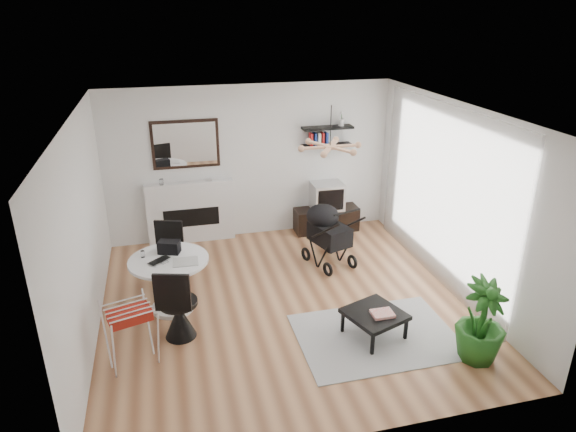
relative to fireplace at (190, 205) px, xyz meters
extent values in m
plane|color=brown|center=(1.10, -2.42, -0.69)|extent=(5.00, 5.00, 0.00)
plane|color=white|center=(1.10, -2.42, 2.01)|extent=(5.00, 5.00, 0.00)
plane|color=white|center=(1.10, 0.08, 0.66)|extent=(5.00, 0.00, 5.00)
plane|color=white|center=(-1.40, -2.42, 0.66)|extent=(0.00, 5.00, 5.00)
plane|color=white|center=(3.60, -2.42, 0.66)|extent=(0.00, 5.00, 5.00)
cube|color=white|center=(3.50, -2.22, 0.66)|extent=(0.04, 3.60, 2.60)
cube|color=white|center=(0.00, 0.00, -0.14)|extent=(1.50, 0.15, 1.10)
cube|color=black|center=(0.00, -0.06, -0.21)|extent=(0.95, 0.06, 0.32)
cube|color=black|center=(0.00, 0.06, 1.06)|extent=(1.12, 0.03, 0.82)
cube|color=white|center=(0.00, 0.04, 1.06)|extent=(1.02, 0.01, 0.72)
cube|color=black|center=(2.45, -0.05, 0.91)|extent=(0.90, 0.25, 0.04)
cube|color=black|center=(2.45, -0.05, 1.23)|extent=(0.90, 0.25, 0.04)
cube|color=black|center=(2.45, -0.14, -0.47)|extent=(1.17, 0.41, 0.44)
cube|color=silver|center=(2.44, -0.14, 0.00)|extent=(0.56, 0.49, 0.49)
cube|color=black|center=(2.44, -0.38, 0.00)|extent=(0.48, 0.01, 0.39)
cylinder|color=white|center=(-0.44, -2.18, -0.65)|extent=(0.57, 0.57, 0.06)
cylinder|color=white|center=(-0.44, -2.18, -0.29)|extent=(0.14, 0.14, 0.67)
cylinder|color=white|center=(-0.44, -2.18, 0.07)|extent=(1.06, 1.06, 0.04)
imported|color=black|center=(-0.53, -2.27, 0.10)|extent=(0.36, 0.35, 0.02)
cube|color=black|center=(-0.41, -1.99, 0.18)|extent=(0.32, 0.26, 0.17)
cube|color=beige|center=(-0.22, -2.32, 0.10)|extent=(0.34, 0.29, 0.01)
cylinder|color=white|center=(-0.76, -2.04, 0.14)|extent=(0.06, 0.06, 0.09)
cylinder|color=black|center=(-0.46, -1.52, -0.21)|extent=(0.46, 0.46, 0.05)
cone|color=black|center=(-0.46, -1.52, -0.46)|extent=(0.38, 0.38, 0.44)
cube|color=black|center=(-0.40, -1.32, 0.05)|extent=(0.41, 0.16, 0.47)
cylinder|color=black|center=(-0.36, -2.84, -0.19)|extent=(0.48, 0.48, 0.05)
cone|color=black|center=(-0.36, -2.84, -0.46)|extent=(0.39, 0.39, 0.46)
cube|color=black|center=(-0.42, -3.05, 0.08)|extent=(0.43, 0.16, 0.49)
cube|color=maroon|center=(-0.92, -3.30, 0.02)|extent=(0.52, 0.39, 0.12)
cube|color=black|center=(2.08, -1.42, -0.16)|extent=(0.62, 0.76, 0.31)
ellipsoid|color=black|center=(2.02, -1.23, 0.08)|extent=(0.53, 0.53, 0.37)
cylinder|color=black|center=(2.21, -1.82, 0.36)|extent=(0.47, 0.18, 0.03)
torus|color=black|center=(1.75, -1.20, -0.59)|extent=(0.12, 0.24, 0.23)
torus|color=black|center=(2.21, -1.05, -0.59)|extent=(0.12, 0.24, 0.23)
torus|color=black|center=(1.94, -1.79, -0.59)|extent=(0.12, 0.24, 0.23)
torus|color=black|center=(2.40, -1.64, -0.59)|extent=(0.12, 0.24, 0.23)
cube|color=#A7A7A7|center=(2.04, -3.46, -0.68)|extent=(1.99, 1.44, 0.01)
cube|color=black|center=(2.01, -3.43, -0.36)|extent=(0.83, 0.83, 0.06)
cube|color=black|center=(1.84, -3.79, -0.53)|extent=(0.04, 0.04, 0.28)
cube|color=black|center=(2.37, -3.60, -0.53)|extent=(0.04, 0.04, 0.28)
cube|color=black|center=(1.66, -3.27, -0.53)|extent=(0.04, 0.04, 0.28)
cube|color=black|center=(2.18, -3.08, -0.53)|extent=(0.04, 0.04, 0.28)
cube|color=#E14438|center=(2.08, -3.51, -0.32)|extent=(0.27, 0.21, 0.04)
imported|color=#205B1A|center=(3.03, -4.15, -0.17)|extent=(0.73, 0.73, 1.03)
camera|label=1|loc=(-0.37, -8.47, 3.23)|focal=32.00mm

